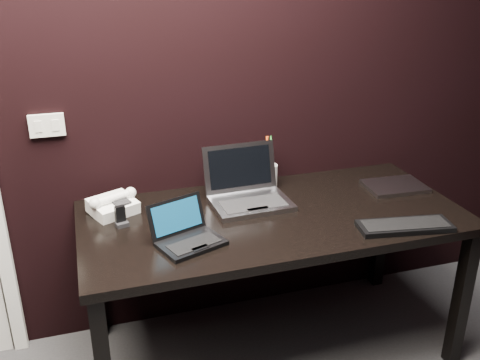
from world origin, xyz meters
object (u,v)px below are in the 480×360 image
object	(u,v)px
closed_laptop	(395,186)
desk_phone	(113,205)
netbook	(187,235)
desk	(273,229)
pen_cup	(269,174)
silver_laptop	(248,193)
ext_keyboard	(405,226)
mobile_phone	(121,218)

from	to	relation	value
closed_laptop	desk_phone	distance (m)	1.36
netbook	desk	bearing A→B (deg)	19.01
desk	pen_cup	size ratio (longest dim) A/B	6.55
silver_laptop	closed_laptop	world-z (taller)	silver_laptop
desk	silver_laptop	distance (m)	0.20
netbook	silver_laptop	xyz separation A→B (m)	(0.35, 0.29, 0.01)
ext_keyboard	netbook	bearing A→B (deg)	170.31
desk_phone	silver_laptop	bearing A→B (deg)	-6.34
desk	pen_cup	xyz separation A→B (m)	(0.09, 0.31, 0.14)
silver_laptop	closed_laptop	size ratio (longest dim) A/B	1.22
netbook	ext_keyboard	world-z (taller)	netbook
desk	pen_cup	world-z (taller)	pen_cup
netbook	mobile_phone	world-z (taller)	netbook
desk	desk_phone	bearing A→B (deg)	162.62
desk	desk_phone	size ratio (longest dim) A/B	7.10
mobile_phone	pen_cup	world-z (taller)	pen_cup
pen_cup	closed_laptop	bearing A→B (deg)	-20.24
silver_laptop	ext_keyboard	xyz separation A→B (m)	(0.55, -0.45, -0.03)
silver_laptop	desk_phone	bearing A→B (deg)	173.66
closed_laptop	netbook	bearing A→B (deg)	-167.94
netbook	silver_laptop	size ratio (longest dim) A/B	0.84
silver_laptop	ext_keyboard	size ratio (longest dim) A/B	0.88
desk_phone	closed_laptop	bearing A→B (deg)	-5.24
pen_cup	netbook	bearing A→B (deg)	-138.53
desk	closed_laptop	xyz separation A→B (m)	(0.68, 0.09, 0.09)
silver_laptop	desk_phone	world-z (taller)	silver_laptop
closed_laptop	pen_cup	xyz separation A→B (m)	(-0.59, 0.22, 0.05)
desk	mobile_phone	bearing A→B (deg)	172.85
silver_laptop	mobile_phone	distance (m)	0.59
desk_phone	pen_cup	bearing A→B (deg)	6.84
ext_keyboard	silver_laptop	bearing A→B (deg)	141.09
mobile_phone	netbook	bearing A→B (deg)	-43.81
ext_keyboard	desk_phone	bearing A→B (deg)	156.16
closed_laptop	desk	bearing A→B (deg)	-172.50
netbook	silver_laptop	distance (m)	0.46
netbook	mobile_phone	distance (m)	0.33
desk_phone	mobile_phone	world-z (taller)	desk_phone
closed_laptop	desk_phone	world-z (taller)	desk_phone
ext_keyboard	pen_cup	size ratio (longest dim) A/B	1.59
desk	silver_laptop	bearing A→B (deg)	116.35
netbook	closed_laptop	distance (m)	1.12
desk	closed_laptop	bearing A→B (deg)	7.50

